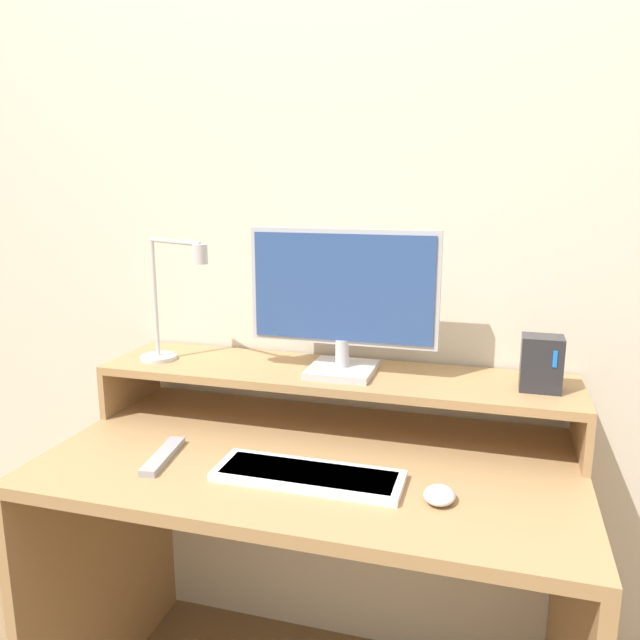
% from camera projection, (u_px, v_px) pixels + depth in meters
% --- Properties ---
extents(wall_back, '(6.00, 0.05, 2.50)m').
position_uv_depth(wall_back, '(351.00, 242.00, 1.75)').
color(wall_back, beige).
rests_on(wall_back, ground_plane).
extents(desk, '(1.26, 0.69, 0.78)m').
position_uv_depth(desk, '(312.00, 539.00, 1.54)').
color(desk, '#A87F51').
rests_on(desk, ground_plane).
extents(monitor_shelf, '(1.26, 0.29, 0.15)m').
position_uv_depth(monitor_shelf, '(334.00, 379.00, 1.66)').
color(monitor_shelf, '#A87F51').
rests_on(monitor_shelf, desk).
extents(monitor, '(0.49, 0.18, 0.38)m').
position_uv_depth(monitor, '(343.00, 298.00, 1.59)').
color(monitor, '#BCBCC1').
rests_on(monitor, monitor_shelf).
extents(desk_lamp, '(0.25, 0.14, 0.34)m').
position_uv_depth(desk_lamp, '(170.00, 309.00, 1.69)').
color(desk_lamp, silver).
rests_on(desk_lamp, monitor_shelf).
extents(router_dock, '(0.10, 0.08, 0.13)m').
position_uv_depth(router_dock, '(541.00, 363.00, 1.49)').
color(router_dock, '#28282D').
rests_on(router_dock, monitor_shelf).
extents(keyboard, '(0.42, 0.14, 0.02)m').
position_uv_depth(keyboard, '(308.00, 475.00, 1.37)').
color(keyboard, white).
rests_on(keyboard, desk).
extents(mouse, '(0.07, 0.08, 0.03)m').
position_uv_depth(mouse, '(439.00, 495.00, 1.27)').
color(mouse, silver).
rests_on(mouse, desk).
extents(remote_control, '(0.07, 0.20, 0.02)m').
position_uv_depth(remote_control, '(163.00, 456.00, 1.47)').
color(remote_control, '#99999E').
rests_on(remote_control, desk).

